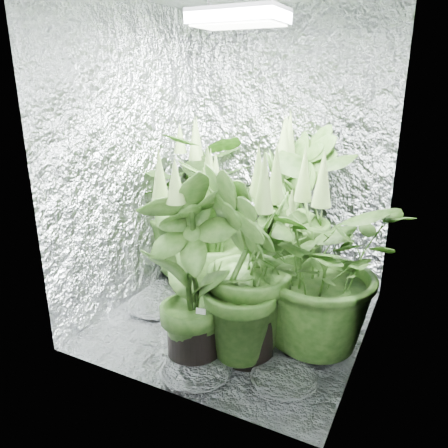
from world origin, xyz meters
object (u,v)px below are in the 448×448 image
at_px(plant_b, 284,254).
at_px(plant_e, 312,261).
at_px(plant_a, 196,203).
at_px(plant_c, 293,212).
at_px(grow_lamp, 238,17).
at_px(plant_d, 210,234).
at_px(plant_f, 192,269).
at_px(circulation_fan, 352,283).
at_px(plant_g, 248,267).

bearing_deg(plant_b, plant_e, -55.28).
height_order(plant_a, plant_e, plant_a).
bearing_deg(plant_e, plant_c, 115.91).
bearing_deg(plant_b, plant_c, 96.11).
relative_size(grow_lamp, plant_e, 0.43).
height_order(plant_d, plant_e, plant_e).
relative_size(plant_a, plant_d, 1.15).
bearing_deg(plant_c, plant_f, -100.23).
distance_m(plant_a, plant_b, 0.84).
xyz_separation_m(plant_c, plant_f, (-0.20, -1.09, -0.05)).
height_order(plant_f, circulation_fan, plant_f).
relative_size(plant_a, plant_b, 1.48).
height_order(grow_lamp, plant_g, grow_lamp).
height_order(plant_e, circulation_fan, plant_e).
relative_size(plant_b, plant_e, 0.72).
xyz_separation_m(grow_lamp, plant_e, (0.51, -0.11, -1.27)).
bearing_deg(plant_a, plant_c, 6.66).
height_order(grow_lamp, plant_c, grow_lamp).
xyz_separation_m(plant_d, circulation_fan, (0.92, 0.41, -0.35)).
xyz_separation_m(plant_b, plant_c, (-0.03, 0.25, 0.23)).
distance_m(grow_lamp, plant_c, 1.37).
bearing_deg(plant_b, grow_lamp, -119.47).
distance_m(grow_lamp, plant_e, 1.38).
height_order(plant_g, circulation_fan, plant_g).
xyz_separation_m(grow_lamp, plant_c, (0.17, 0.60, -1.22)).
bearing_deg(plant_e, grow_lamp, 168.12).
relative_size(plant_c, plant_f, 1.09).
bearing_deg(plant_d, plant_b, 16.65).
distance_m(plant_c, plant_f, 1.11).
relative_size(grow_lamp, plant_d, 0.46).
relative_size(plant_f, circulation_fan, 3.80).
bearing_deg(plant_a, plant_e, -29.16).
height_order(plant_a, circulation_fan, plant_a).
bearing_deg(plant_c, circulation_fan, 1.75).
distance_m(grow_lamp, plant_f, 1.37).
bearing_deg(circulation_fan, plant_d, -169.55).
bearing_deg(plant_c, plant_e, -64.09).
distance_m(plant_b, plant_c, 0.34).
bearing_deg(plant_d, plant_e, -20.97).
xyz_separation_m(plant_f, circulation_fan, (0.65, 1.10, -0.42)).
distance_m(plant_a, plant_e, 1.27).
relative_size(grow_lamp, plant_c, 0.39).
bearing_deg(grow_lamp, circulation_fan, 44.55).
xyz_separation_m(grow_lamp, plant_g, (0.23, -0.34, -1.27)).
distance_m(plant_c, plant_d, 0.62).
distance_m(plant_d, circulation_fan, 1.07).
bearing_deg(plant_d, plant_g, -45.70).
bearing_deg(plant_e, plant_d, 159.03).
distance_m(plant_d, plant_g, 0.76).
height_order(plant_b, plant_f, plant_f).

